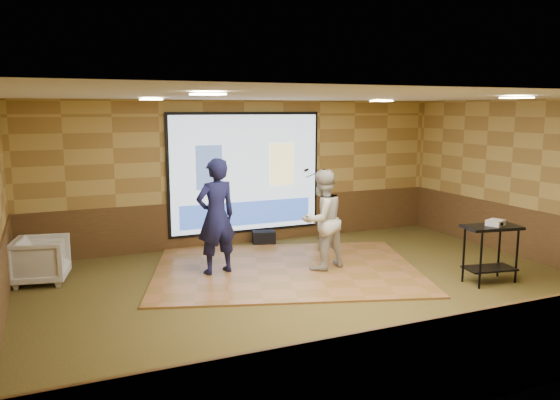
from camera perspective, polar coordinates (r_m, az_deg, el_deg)
name	(u,v)px	position (r m, az deg, el deg)	size (l,w,h in m)	color
ground	(322,292)	(8.65, 4.40, -9.54)	(9.00, 9.00, 0.00)	#353C1B
room_shell	(324,158)	(8.21, 4.58, 4.42)	(9.04, 7.04, 3.02)	#B19449
wainscot_back	(246,221)	(11.61, -3.60, -2.18)	(9.00, 0.04, 0.95)	#443116
wainscot_front	(490,354)	(5.85, 21.09, -14.75)	(9.00, 0.04, 0.95)	#443116
wainscot_right	(535,236)	(11.26, 25.09, -3.43)	(0.04, 7.00, 0.95)	#443116
projector_screen	(246,174)	(11.41, -3.57, 2.71)	(3.32, 0.06, 2.52)	black
downlight_nw	(151,99)	(9.17, -13.32, 10.20)	(0.32, 0.32, 0.02)	#FFEDBF
downlight_ne	(381,101)	(10.86, 10.56, 10.14)	(0.32, 0.32, 0.02)	#FFEDBF
downlight_sw	(208,94)	(5.96, -7.57, 10.91)	(0.32, 0.32, 0.02)	#FFEDBF
downlight_se	(517,98)	(8.32, 23.49, 9.78)	(0.32, 0.32, 0.02)	#FFEDBF
dance_floor	(286,269)	(9.74, 0.64, -7.23)	(4.58, 3.49, 0.03)	#9F673A
player_left	(216,216)	(9.30, -6.69, -1.71)	(0.72, 0.47, 1.98)	#161844
player_right	(322,220)	(9.54, 4.42, -2.08)	(0.85, 0.66, 1.75)	beige
av_table	(491,243)	(9.53, 21.18, -4.21)	(0.90, 0.48, 0.95)	black
projector	(495,223)	(9.50, 21.59, -2.22)	(0.28, 0.23, 0.09)	silver
mic_stand	(322,217)	(11.89, 4.39, -1.81)	(0.62, 0.25, 1.59)	black
banquet_chair	(41,260)	(9.78, -23.69, -5.77)	(0.81, 0.83, 0.76)	gray
duffel_bag	(264,238)	(11.50, -1.69, -3.97)	(0.46, 0.31, 0.29)	black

